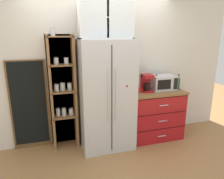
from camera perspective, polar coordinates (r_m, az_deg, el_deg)
ground_plane at (r=3.80m, az=-1.37°, el=-14.94°), size 10.69×10.69×0.00m
wall_back_cream at (r=3.73m, az=-3.14°, el=5.39°), size 4.99×0.10×2.55m
refrigerator at (r=3.46m, az=-1.58°, el=-1.58°), size 0.87×0.67×1.82m
pantry_shelf_column at (r=3.58m, az=-13.30°, el=-0.28°), size 0.46×0.30×1.98m
counter_cabinet at (r=3.99m, az=11.65°, el=-6.52°), size 0.98×0.60×0.91m
microwave at (r=3.93m, az=13.69°, el=1.92°), size 0.44×0.33×0.26m
coffee_maker at (r=3.72m, az=9.39°, el=1.83°), size 0.17×0.20×0.31m
mug_red at (r=3.66m, az=7.46°, el=-0.14°), size 0.11×0.07×0.09m
bottle_green at (r=4.02m, az=17.68°, el=1.84°), size 0.07×0.07×0.28m
bottle_amber at (r=3.84m, az=11.92°, el=1.71°), size 0.06×0.06×0.29m
upper_cabinet at (r=3.37m, az=-1.97°, el=18.94°), size 0.83×0.32×0.62m
chalkboard_menu at (r=3.70m, az=-21.67°, el=-4.04°), size 0.60×0.04×1.51m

